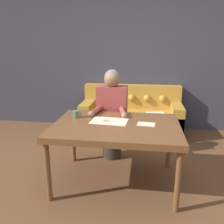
# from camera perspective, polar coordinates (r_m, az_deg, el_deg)

# --- Properties ---
(ground_plane) EXTENTS (16.00, 16.00, 0.00)m
(ground_plane) POSITION_cam_1_polar(r_m,az_deg,el_deg) (2.98, 0.95, -17.62)
(ground_plane) COLOR brown
(wall_back) EXTENTS (8.00, 0.06, 2.60)m
(wall_back) POSITION_cam_1_polar(r_m,az_deg,el_deg) (4.71, 4.33, 11.80)
(wall_back) COLOR #383842
(wall_back) RESTS_ON ground_plane
(dining_table) EXTENTS (1.47, 1.04, 0.76)m
(dining_table) POSITION_cam_1_polar(r_m,az_deg,el_deg) (2.78, 1.00, -4.26)
(dining_table) COLOR brown
(dining_table) RESTS_ON ground_plane
(couch) EXTENTS (1.84, 0.76, 0.89)m
(couch) POSITION_cam_1_polar(r_m,az_deg,el_deg) (4.51, 4.63, -1.08)
(couch) COLOR #B7842D
(couch) RESTS_ON ground_plane
(person) EXTENTS (0.51, 0.61, 1.31)m
(person) POSITION_cam_1_polar(r_m,az_deg,el_deg) (3.42, -0.02, -0.47)
(person) COLOR #33281E
(person) RESTS_ON ground_plane
(pattern_paper_main) EXTENTS (0.46, 0.32, 0.00)m
(pattern_paper_main) POSITION_cam_1_polar(r_m,az_deg,el_deg) (2.86, -0.66, -2.18)
(pattern_paper_main) COLOR beige
(pattern_paper_main) RESTS_ON dining_table
(pattern_paper_offcut) EXTENTS (0.22, 0.16, 0.00)m
(pattern_paper_offcut) POSITION_cam_1_polar(r_m,az_deg,el_deg) (2.78, 8.23, -2.92)
(pattern_paper_offcut) COLOR beige
(pattern_paper_offcut) RESTS_ON dining_table
(scissors) EXTENTS (0.23, 0.14, 0.01)m
(scissors) POSITION_cam_1_polar(r_m,az_deg,el_deg) (2.84, -0.76, -2.29)
(scissors) COLOR silver
(scissors) RESTS_ON dining_table
(mug) EXTENTS (0.11, 0.08, 0.09)m
(mug) POSITION_cam_1_polar(r_m,az_deg,el_deg) (3.02, -8.61, -0.51)
(mug) COLOR #47704C
(mug) RESTS_ON dining_table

